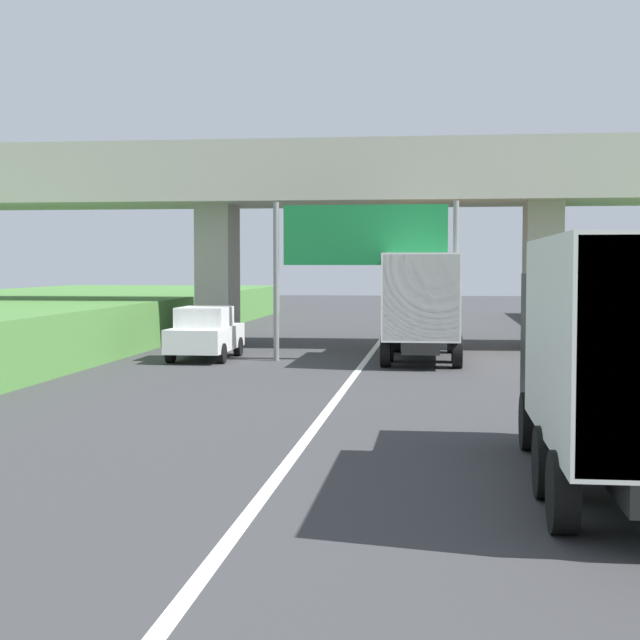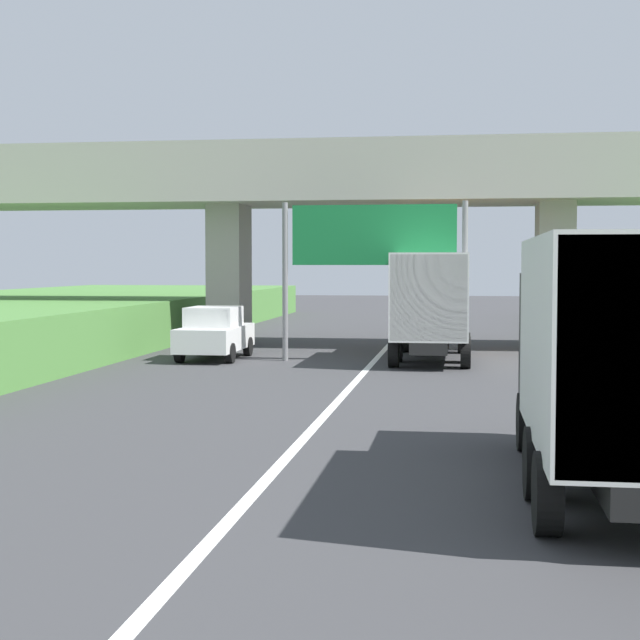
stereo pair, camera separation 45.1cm
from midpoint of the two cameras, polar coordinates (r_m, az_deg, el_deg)
lane_centre_stripe at (r=28.83m, az=1.92°, el=-2.86°), size 0.20×102.72×0.01m
overpass_bridge at (r=36.58m, az=3.04°, el=7.36°), size 40.00×4.80×7.58m
overhead_highway_sign at (r=30.56m, az=2.25°, el=4.47°), size 5.88×0.18×5.08m
truck_orange at (r=31.23m, az=5.69°, el=1.15°), size 2.44×7.30×3.44m
truck_black at (r=13.65m, az=16.60°, el=-1.69°), size 2.44×7.30×3.44m
car_white at (r=31.65m, az=-7.21°, el=-0.78°), size 1.86×4.10×1.72m
construction_barrel_4 at (r=23.52m, az=16.58°, el=-3.27°), size 0.57×0.57×0.90m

